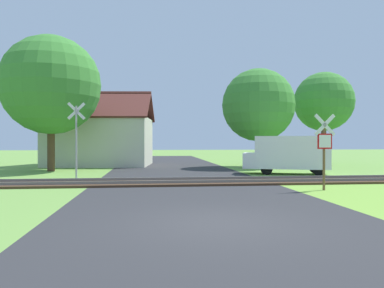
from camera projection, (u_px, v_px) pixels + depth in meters
The scene contains 10 objects.
ground_plane at pixel (217, 223), 8.73m from camera, with size 160.00×160.00×0.00m, color #6B9942.
road_asphalt at pixel (204, 208), 10.71m from camera, with size 8.19×80.00×0.01m, color #2D2D30.
rail_track at pixel (184, 182), 17.12m from camera, with size 60.00×2.60×0.22m.
stop_sign_near at pixel (324, 146), 14.65m from camera, with size 0.88×0.15×3.01m.
crossing_sign_far at pixel (76, 135), 18.56m from camera, with size 0.88×0.15×3.88m.
house at pixel (101, 140), 30.29m from camera, with size 8.79×7.30×6.00m.
tree_left at pixel (51, 85), 24.20m from camera, with size 6.39×6.39×8.78m.
tree_right at pixel (258, 105), 27.95m from camera, with size 5.43×5.43×7.38m.
tree_far at pixel (324, 102), 31.45m from camera, with size 4.94×4.94×7.77m.
mail_truck at pixel (288, 153), 22.06m from camera, with size 5.23×3.30×2.24m.
Camera 1 is at (-1.56, -8.59, 1.90)m, focal length 35.00 mm.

